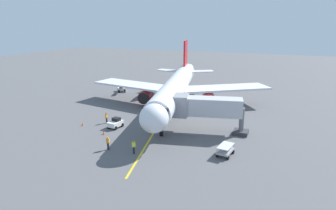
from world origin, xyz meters
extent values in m
plane|color=#565659|center=(0.00, 0.00, 0.00)|extent=(220.00, 220.00, 0.00)
cube|color=yellow|center=(1.63, 6.50, 0.01)|extent=(9.02, 39.07, 0.01)
cylinder|color=silver|center=(1.63, 0.50, 4.10)|extent=(11.18, 34.00, 3.80)
ellipsoid|color=silver|center=(-2.37, 18.25, 4.10)|extent=(4.40, 4.70, 3.61)
cone|color=silver|center=(5.69, -17.55, 4.10)|extent=(4.00, 3.68, 3.42)
cube|color=black|center=(-2.07, 16.89, 4.65)|extent=(3.50, 2.27, 0.90)
cube|color=silver|center=(-5.87, -5.01, 3.50)|extent=(16.98, 13.98, 0.36)
cylinder|color=red|center=(-3.81, -1.75, 2.00)|extent=(2.99, 3.82, 2.30)
cylinder|color=black|center=(-4.20, -0.05, 2.00)|extent=(2.09, 0.66, 2.10)
cube|color=silver|center=(10.76, -1.26, 3.50)|extent=(17.67, 7.89, 0.36)
cylinder|color=red|center=(7.50, 0.80, 2.00)|extent=(2.99, 3.82, 2.30)
cylinder|color=black|center=(7.12, 2.50, 2.00)|extent=(2.09, 0.66, 2.10)
cube|color=red|center=(5.03, -14.62, 7.90)|extent=(1.41, 4.76, 7.20)
cube|color=silver|center=(1.84, -15.04, 4.70)|extent=(6.73, 5.33, 0.24)
cube|color=silver|center=(8.09, -13.63, 4.70)|extent=(6.59, 2.98, 0.24)
cylinder|color=slate|center=(-1.34, 13.67, 1.73)|extent=(0.24, 0.24, 2.77)
cylinder|color=black|center=(-1.34, 13.67, 0.35)|extent=(0.59, 0.78, 0.70)
cylinder|color=slate|center=(-0.25, -3.00, 1.94)|extent=(0.24, 0.24, 2.77)
cylinder|color=black|center=(-0.25, -3.00, 0.55)|extent=(0.68, 1.17, 1.10)
cylinder|color=slate|center=(4.82, -1.86, 1.94)|extent=(0.24, 0.24, 2.77)
cylinder|color=black|center=(4.82, -1.86, 0.55)|extent=(0.68, 1.17, 1.10)
cube|color=#B7B7BC|center=(-7.13, 9.80, 3.90)|extent=(9.35, 4.51, 2.50)
cube|color=gray|center=(-2.74, 10.79, 3.90)|extent=(3.43, 3.74, 3.00)
cylinder|color=slate|center=(-11.52, 8.81, 1.95)|extent=(0.70, 0.70, 3.90)
cube|color=#333338|center=(-11.52, 8.81, 0.30)|extent=(2.00, 2.00, 0.60)
cylinder|color=#23232D|center=(2.95, 20.46, 0.44)|extent=(0.26, 0.26, 0.88)
cube|color=orange|center=(2.95, 20.46, 1.18)|extent=(0.40, 0.28, 0.60)
cube|color=silver|center=(2.95, 20.46, 1.18)|extent=(0.42, 0.29, 0.10)
sphere|color=tan|center=(2.95, 20.46, 1.60)|extent=(0.22, 0.22, 0.22)
cylinder|color=#23232D|center=(-0.61, 20.32, 0.44)|extent=(0.26, 0.26, 0.88)
cube|color=#D8EA19|center=(-0.61, 20.32, 1.18)|extent=(0.43, 0.44, 0.60)
cube|color=silver|center=(-0.61, 20.32, 1.18)|extent=(0.45, 0.47, 0.10)
sphere|color=#9E7051|center=(-0.61, 20.32, 1.60)|extent=(0.22, 0.22, 0.22)
cylinder|color=#23232D|center=(8.88, 11.86, 0.44)|extent=(0.26, 0.26, 0.88)
cube|color=orange|center=(8.88, 11.86, 1.18)|extent=(0.28, 0.41, 0.60)
cube|color=silver|center=(8.88, 11.86, 1.18)|extent=(0.30, 0.43, 0.10)
sphere|color=brown|center=(8.88, 11.86, 1.60)|extent=(0.22, 0.22, 0.22)
cube|color=white|center=(18.44, -8.50, 0.62)|extent=(2.55, 2.65, 0.60)
cube|color=black|center=(17.42, -7.26, 1.52)|extent=(3.07, 3.48, 1.61)
cylinder|color=black|center=(17.21, -8.02, 0.32)|extent=(0.60, 0.65, 0.64)
cylinder|color=black|center=(18.21, -7.20, 0.32)|extent=(0.60, 0.65, 0.64)
cylinder|color=black|center=(18.16, -9.18, 0.32)|extent=(0.60, 0.65, 0.64)
cylinder|color=black|center=(19.16, -8.36, 0.32)|extent=(0.60, 0.65, 0.64)
cube|color=#9E9EA3|center=(-10.94, 16.57, 0.56)|extent=(1.73, 2.76, 0.24)
cube|color=silver|center=(-10.94, 16.57, 1.23)|extent=(1.73, 2.76, 0.08)
cylinder|color=slate|center=(-11.40, 17.84, 0.96)|extent=(0.06, 0.06, 0.55)
cylinder|color=slate|center=(-10.17, 17.67, 0.96)|extent=(0.06, 0.06, 0.55)
cylinder|color=slate|center=(-11.71, 15.46, 0.96)|extent=(0.06, 0.06, 0.55)
cylinder|color=slate|center=(-10.49, 15.30, 0.96)|extent=(0.06, 0.06, 0.55)
cylinder|color=black|center=(-11.46, 17.59, 0.22)|extent=(0.31, 0.47, 0.44)
cylinder|color=black|center=(-10.17, 17.42, 0.22)|extent=(0.31, 0.47, 0.44)
cylinder|color=black|center=(-11.71, 15.71, 0.22)|extent=(0.31, 0.47, 0.44)
cylinder|color=black|center=(-10.42, 15.54, 0.22)|extent=(0.31, 0.47, 0.44)
cube|color=white|center=(6.47, 13.17, 0.65)|extent=(1.76, 2.46, 0.70)
cube|color=black|center=(6.44, 12.87, 1.25)|extent=(1.20, 1.02, 0.50)
cylinder|color=black|center=(5.92, 14.04, 0.30)|extent=(0.32, 0.63, 0.60)
cylinder|color=black|center=(7.21, 13.89, 0.30)|extent=(0.32, 0.63, 0.60)
cylinder|color=black|center=(5.73, 12.45, 0.30)|extent=(0.32, 0.63, 0.60)
cylinder|color=black|center=(7.02, 12.30, 0.30)|extent=(0.32, 0.63, 0.60)
cone|color=#F2590F|center=(6.46, 16.25, 0.28)|extent=(0.32, 0.32, 0.55)
cone|color=#F2590F|center=(11.62, 14.35, 0.28)|extent=(0.32, 0.32, 0.55)
camera|label=1|loc=(-17.09, 49.52, 15.32)|focal=31.92mm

